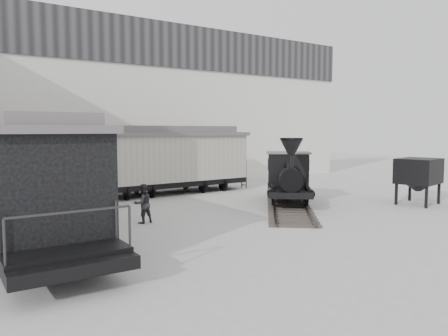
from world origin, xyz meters
TOP-DOWN VIEW (x-y plane):
  - ground at (0.00, 0.00)m, footprint 90.00×90.00m
  - north_wall at (0.00, 14.98)m, footprint 34.00×2.51m
  - locomotive at (2.71, 3.37)m, footprint 7.57×8.68m
  - boxcar at (-0.48, 10.37)m, footprint 9.95×3.33m
  - passenger_coach at (-9.63, 4.25)m, footprint 3.24×14.67m
  - visitor_a at (-7.23, 4.00)m, footprint 0.76×0.66m
  - visitor_b at (-5.19, 3.36)m, footprint 0.84×0.68m
  - coal_hopper at (8.33, -0.21)m, footprint 2.49×2.19m

SIDE VIEW (x-z plane):
  - ground at x=0.00m, z-range 0.00..0.00m
  - visitor_b at x=-5.19m, z-range 0.00..1.61m
  - visitor_a at x=-7.23m, z-range 0.00..1.76m
  - locomotive at x=2.71m, z-range -0.44..2.91m
  - coal_hopper at x=8.33m, z-range 0.36..2.72m
  - boxcar at x=-0.48m, z-range 0.10..4.14m
  - passenger_coach at x=-9.63m, z-range 0.20..4.12m
  - north_wall at x=0.00m, z-range 0.05..11.05m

